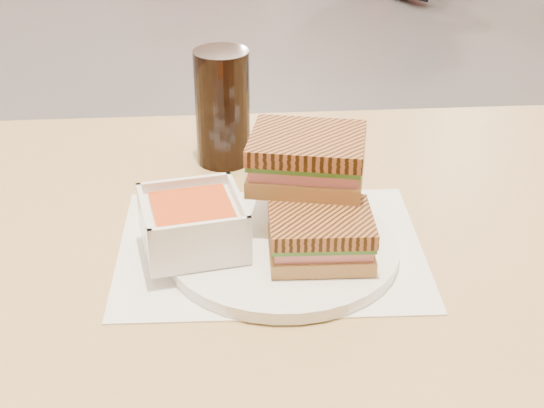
{
  "coord_description": "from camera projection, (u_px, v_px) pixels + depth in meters",
  "views": [
    {
      "loc": [
        -0.08,
        -2.76,
        1.25
      ],
      "look_at": [
        0.01,
        -2.0,
        0.82
      ],
      "focal_mm": 52.46,
      "sensor_mm": 36.0,
      "label": 1
    }
  ],
  "objects": [
    {
      "name": "plate",
      "position": [
        283.0,
        249.0,
        0.91
      ],
      "size": [
        0.26,
        0.26,
        0.01
      ],
      "color": "white",
      "rests_on": "tray_liner"
    },
    {
      "name": "cola_glass",
      "position": [
        223.0,
        108.0,
        1.09
      ],
      "size": [
        0.08,
        0.08,
        0.16
      ],
      "color": "black",
      "rests_on": "main_table"
    },
    {
      "name": "tray_liner",
      "position": [
        271.0,
        248.0,
        0.93
      ],
      "size": [
        0.37,
        0.3,
        0.0
      ],
      "color": "white",
      "rests_on": "main_table"
    },
    {
      "name": "soup_bowl",
      "position": [
        193.0,
        225.0,
        0.89
      ],
      "size": [
        0.12,
        0.12,
        0.06
      ],
      "color": "white",
      "rests_on": "plate"
    },
    {
      "name": "panini_lower",
      "position": [
        320.0,
        236.0,
        0.87
      ],
      "size": [
        0.12,
        0.1,
        0.05
      ],
      "color": "#B27C45",
      "rests_on": "plate"
    },
    {
      "name": "main_table",
      "position": [
        345.0,
        295.0,
        1.04
      ],
      "size": [
        1.23,
        0.75,
        0.75
      ],
      "color": "tan",
      "rests_on": "ground"
    },
    {
      "name": "panini_upper",
      "position": [
        307.0,
        158.0,
        0.92
      ],
      "size": [
        0.15,
        0.14,
        0.06
      ],
      "color": "#B27C45",
      "rests_on": "panini_lower"
    }
  ]
}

